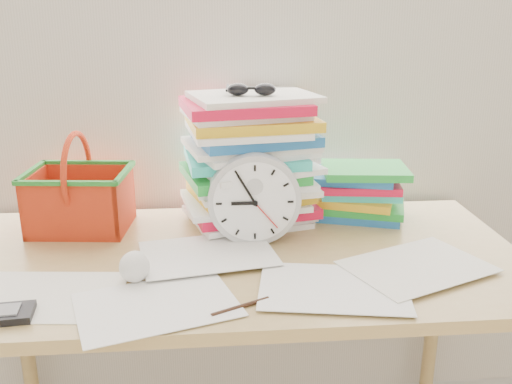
{
  "coord_description": "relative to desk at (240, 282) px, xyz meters",
  "views": [
    {
      "loc": [
        -0.07,
        0.31,
        1.34
      ],
      "look_at": [
        0.04,
        1.6,
        0.91
      ],
      "focal_mm": 40.0,
      "sensor_mm": 36.0,
      "label": 1
    }
  ],
  "objects": [
    {
      "name": "sunglasses",
      "position": [
        0.05,
        0.2,
        0.45
      ],
      "size": [
        0.15,
        0.13,
        0.04
      ],
      "primitive_type": null,
      "rotation": [
        0.0,
        0.0,
        -0.07
      ],
      "color": "black",
      "rests_on": "paper_stack"
    },
    {
      "name": "paper_stack",
      "position": [
        0.04,
        0.22,
        0.25
      ],
      "size": [
        0.42,
        0.37,
        0.36
      ],
      "primitive_type": null,
      "rotation": [
        0.0,
        0.0,
        0.24
      ],
      "color": "white",
      "rests_on": "desk"
    },
    {
      "name": "pen",
      "position": [
        -0.01,
        -0.26,
        0.08
      ],
      "size": [
        0.12,
        0.07,
        0.01
      ],
      "primitive_type": "cylinder",
      "rotation": [
        0.0,
        1.57,
        0.46
      ],
      "color": "black",
      "rests_on": "desk"
    },
    {
      "name": "basket",
      "position": [
        -0.42,
        0.21,
        0.21
      ],
      "size": [
        0.28,
        0.23,
        0.26
      ],
      "primitive_type": null,
      "rotation": [
        0.0,
        0.0,
        -0.1
      ],
      "color": "red",
      "rests_on": "desk"
    },
    {
      "name": "clock",
      "position": [
        0.04,
        0.07,
        0.19
      ],
      "size": [
        0.24,
        0.05,
        0.24
      ],
      "primitive_type": "cylinder",
      "rotation": [
        1.57,
        0.0,
        0.0
      ],
      "color": "#B6B7B7",
      "rests_on": "desk"
    },
    {
      "name": "curtain",
      "position": [
        0.0,
        0.38,
        0.62
      ],
      "size": [
        2.4,
        0.01,
        2.5
      ],
      "primitive_type": "cube",
      "color": "beige",
      "rests_on": "room_shell"
    },
    {
      "name": "book_stack",
      "position": [
        0.35,
        0.23,
        0.15
      ],
      "size": [
        0.3,
        0.25,
        0.15
      ],
      "primitive_type": null,
      "rotation": [
        0.0,
        0.0,
        -0.25
      ],
      "color": "white",
      "rests_on": "desk"
    },
    {
      "name": "scattered_papers",
      "position": [
        0.0,
        0.0,
        0.08
      ],
      "size": [
        1.26,
        0.42,
        0.02
      ],
      "primitive_type": null,
      "color": "white",
      "rests_on": "desk"
    },
    {
      "name": "crumpled_ball",
      "position": [
        -0.24,
        -0.12,
        0.11
      ],
      "size": [
        0.07,
        0.07,
        0.07
      ],
      "primitive_type": "sphere",
      "color": "white",
      "rests_on": "desk"
    },
    {
      "name": "desk",
      "position": [
        0.0,
        0.0,
        0.0
      ],
      "size": [
        1.4,
        0.7,
        0.75
      ],
      "color": "#A7884E",
      "rests_on": "ground"
    }
  ]
}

